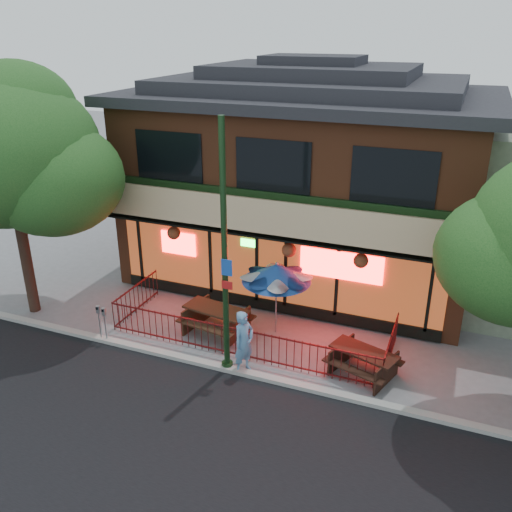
{
  "coord_description": "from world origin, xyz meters",
  "views": [
    {
      "loc": [
        5.48,
        -12.01,
        8.9
      ],
      "look_at": [
        -0.08,
        2.0,
        2.48
      ],
      "focal_mm": 38.0,
      "sensor_mm": 36.0,
      "label": 1
    }
  ],
  "objects_px": {
    "street_tree_left": "(8,143)",
    "parking_meter_near": "(105,319)",
    "pedestrian": "(244,342)",
    "parking_meter_far": "(99,317)",
    "picnic_table_right": "(363,359)",
    "street_light": "(225,267)",
    "picnic_table_left": "(216,317)",
    "patio_umbrella": "(277,273)"
  },
  "relations": [
    {
      "from": "picnic_table_left",
      "to": "parking_meter_near",
      "type": "relative_size",
      "value": 1.92
    },
    {
      "from": "picnic_table_left",
      "to": "parking_meter_far",
      "type": "xyz_separation_m",
      "value": [
        -3.08,
        -1.73,
        0.24
      ]
    },
    {
      "from": "street_light",
      "to": "picnic_table_left",
      "type": "distance_m",
      "value": 3.26
    },
    {
      "from": "picnic_table_right",
      "to": "parking_meter_near",
      "type": "distance_m",
      "value": 7.7
    },
    {
      "from": "street_light",
      "to": "street_tree_left",
      "type": "relative_size",
      "value": 0.87
    },
    {
      "from": "patio_umbrella",
      "to": "parking_meter_far",
      "type": "bearing_deg",
      "value": -153.08
    },
    {
      "from": "picnic_table_left",
      "to": "parking_meter_far",
      "type": "distance_m",
      "value": 3.54
    },
    {
      "from": "parking_meter_far",
      "to": "picnic_table_right",
      "type": "bearing_deg",
      "value": 8.6
    },
    {
      "from": "street_tree_left",
      "to": "street_light",
      "type": "bearing_deg",
      "value": -6.04
    },
    {
      "from": "street_light",
      "to": "parking_meter_near",
      "type": "relative_size",
      "value": 6.03
    },
    {
      "from": "parking_meter_near",
      "to": "picnic_table_right",
      "type": "bearing_deg",
      "value": 8.83
    },
    {
      "from": "picnic_table_right",
      "to": "pedestrian",
      "type": "xyz_separation_m",
      "value": [
        -3.11,
        -1.05,
        0.42
      ]
    },
    {
      "from": "picnic_table_left",
      "to": "pedestrian",
      "type": "height_order",
      "value": "pedestrian"
    },
    {
      "from": "street_light",
      "to": "street_tree_left",
      "type": "height_order",
      "value": "street_tree_left"
    },
    {
      "from": "street_tree_left",
      "to": "pedestrian",
      "type": "xyz_separation_m",
      "value": [
        7.95,
        -0.74,
        -4.74
      ]
    },
    {
      "from": "street_tree_left",
      "to": "patio_umbrella",
      "type": "relative_size",
      "value": 3.34
    },
    {
      "from": "pedestrian",
      "to": "parking_meter_far",
      "type": "height_order",
      "value": "pedestrian"
    },
    {
      "from": "street_light",
      "to": "street_tree_left",
      "type": "xyz_separation_m",
      "value": [
        -7.46,
        0.79,
        2.52
      ]
    },
    {
      "from": "street_tree_left",
      "to": "picnic_table_right",
      "type": "distance_m",
      "value": 12.21
    },
    {
      "from": "picnic_table_left",
      "to": "patio_umbrella",
      "type": "bearing_deg",
      "value": 22.4
    },
    {
      "from": "street_light",
      "to": "parking_meter_far",
      "type": "relative_size",
      "value": 5.85
    },
    {
      "from": "street_light",
      "to": "picnic_table_left",
      "type": "relative_size",
      "value": 3.14
    },
    {
      "from": "street_tree_left",
      "to": "parking_meter_near",
      "type": "height_order",
      "value": "street_tree_left"
    },
    {
      "from": "pedestrian",
      "to": "parking_meter_far",
      "type": "relative_size",
      "value": 1.56
    },
    {
      "from": "street_light",
      "to": "picnic_table_right",
      "type": "relative_size",
      "value": 3.25
    },
    {
      "from": "street_light",
      "to": "street_tree_left",
      "type": "distance_m",
      "value": 7.91
    },
    {
      "from": "street_tree_left",
      "to": "pedestrian",
      "type": "distance_m",
      "value": 9.29
    },
    {
      "from": "street_light",
      "to": "picnic_table_right",
      "type": "xyz_separation_m",
      "value": [
        3.6,
        1.1,
        -2.64
      ]
    },
    {
      "from": "picnic_table_left",
      "to": "pedestrian",
      "type": "relative_size",
      "value": 1.2
    },
    {
      "from": "parking_meter_near",
      "to": "parking_meter_far",
      "type": "xyz_separation_m",
      "value": [
        -0.2,
        -0.0,
        0.02
      ]
    },
    {
      "from": "picnic_table_right",
      "to": "parking_meter_far",
      "type": "distance_m",
      "value": 7.89
    },
    {
      "from": "street_light",
      "to": "picnic_table_right",
      "type": "bearing_deg",
      "value": 17.04
    },
    {
      "from": "street_tree_left",
      "to": "parking_meter_near",
      "type": "distance_m",
      "value": 6.05
    },
    {
      "from": "patio_umbrella",
      "to": "parking_meter_far",
      "type": "relative_size",
      "value": 2.01
    },
    {
      "from": "parking_meter_near",
      "to": "pedestrian",
      "type": "bearing_deg",
      "value": 1.66
    },
    {
      "from": "picnic_table_right",
      "to": "parking_meter_near",
      "type": "bearing_deg",
      "value": -171.17
    },
    {
      "from": "patio_umbrella",
      "to": "parking_meter_near",
      "type": "height_order",
      "value": "patio_umbrella"
    },
    {
      "from": "picnic_table_left",
      "to": "parking_meter_near",
      "type": "bearing_deg",
      "value": -149.04
    },
    {
      "from": "picnic_table_right",
      "to": "patio_umbrella",
      "type": "bearing_deg",
      "value": 157.27
    },
    {
      "from": "street_tree_left",
      "to": "picnic_table_right",
      "type": "relative_size",
      "value": 3.74
    },
    {
      "from": "street_light",
      "to": "pedestrian",
      "type": "distance_m",
      "value": 2.27
    },
    {
      "from": "street_light",
      "to": "parking_meter_near",
      "type": "xyz_separation_m",
      "value": [
        -4.0,
        -0.08,
        -2.36
      ]
    }
  ]
}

